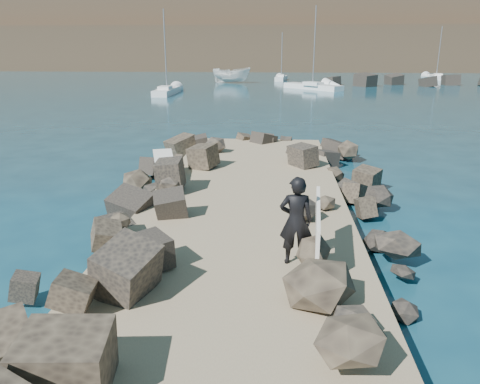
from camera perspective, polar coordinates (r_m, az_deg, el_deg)
The scene contains 12 objects.
ground at distance 13.36m, azimuth 0.34°, elevation -4.89°, with size 800.00×800.00×0.00m, color #0F384C.
jetty at distance 11.41m, azimuth -0.40°, elevation -7.26°, with size 6.00×26.00×0.60m, color #8C7759.
riprap_left at distance 12.35m, azimuth -13.78°, elevation -4.81°, with size 2.60×22.00×1.00m, color black.
riprap_right at distance 11.92m, azimuth 13.91°, elevation -5.63°, with size 2.60×22.00×1.00m, color black.
headland at distance 172.93m, azimuth 8.04°, elevation 20.67°, with size 360.00×140.00×32.00m, color #2D4919.
surfboard_resting at distance 16.20m, azimuth -9.09°, elevation 2.76°, with size 0.67×2.67×0.09m, color white.
boat_imported at distance 71.31m, azimuth -1.05°, elevation 14.06°, with size 2.21×5.88×2.27m, color silver.
surfer_with_board at distance 9.86m, azimuth 7.21°, elevation -3.47°, with size 0.93×2.38×1.92m.
sailboat_d at distance 86.60m, azimuth 22.82°, elevation 12.80°, with size 2.63×7.20×8.50m.
sailboat_b at distance 77.27m, azimuth 5.04°, elevation 13.66°, with size 2.10×6.20×7.44m.
sailboat_c at distance 60.80m, azimuth 8.85°, elevation 12.58°, with size 7.21×7.35×10.03m.
sailboat_a at distance 54.33m, azimuth -8.91°, elevation 12.05°, with size 1.70×7.66×9.17m.
Camera 1 is at (0.90, -12.34, 5.02)m, focal length 35.00 mm.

